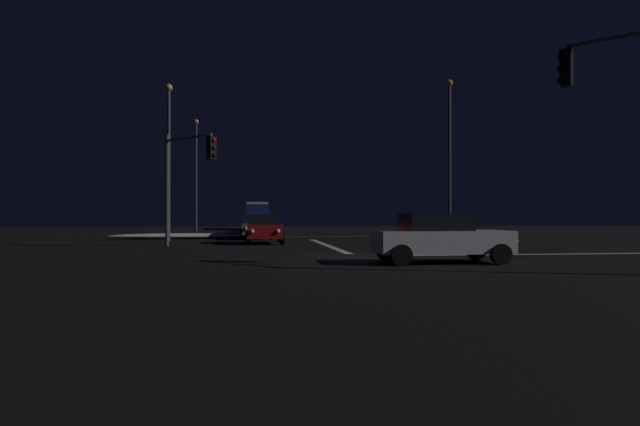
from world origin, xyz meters
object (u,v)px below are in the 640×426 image
box_truck (257,214)px  sedan_red (264,229)px  sedan_green (257,225)px  streetlamp_left_far (196,168)px  sedan_blue (256,223)px  traffic_signal_nw (186,168)px  streetlamp_left_near (169,151)px  sedan_gray (256,227)px  sedan_black (256,224)px  sedan_white_crossing (440,237)px  streetlamp_right_near (449,148)px

box_truck → sedan_red: bearing=-90.0°
sedan_green → streetlamp_left_far: streetlamp_left_far is taller
sedan_blue → sedan_green: bearing=-90.1°
sedan_green → traffic_signal_nw: bearing=-103.9°
sedan_blue → streetlamp_left_near: (-5.34, -21.31, 4.57)m
sedan_gray → streetlamp_left_far: size_ratio=0.43×
sedan_black → box_truck: 14.28m
sedan_white_crossing → streetlamp_left_near: (-10.78, 16.41, 4.57)m
sedan_gray → streetlamp_right_near: streetlamp_right_near is taller
sedan_black → traffic_signal_nw: traffic_signal_nw is taller
sedan_white_crossing → box_truck: bearing=96.6°
sedan_red → streetlamp_left_near: streetlamp_left_near is taller
sedan_green → streetlamp_left_near: streetlamp_left_near is taller
sedan_gray → streetlamp_right_near: 13.37m
traffic_signal_nw → streetlamp_right_near: 16.92m
sedan_gray → streetlamp_left_near: bearing=-154.8°
streetlamp_left_far → traffic_signal_nw: bearing=-85.5°
sedan_blue → traffic_signal_nw: traffic_signal_nw is taller
sedan_gray → sedan_green: same height
sedan_green → traffic_signal_nw: 15.12m
sedan_red → streetlamp_left_near: size_ratio=0.46×
streetlamp_left_far → sedan_blue: bearing=44.8°
sedan_gray → streetlamp_left_far: streetlamp_left_far is taller
sedan_blue → traffic_signal_nw: 27.96m
streetlamp_left_near → streetlamp_right_near: size_ratio=0.92×
sedan_green → sedan_blue: (0.03, 13.18, 0.00)m
streetlamp_right_near → box_truck: bearing=112.3°
sedan_black → sedan_blue: (0.05, 6.72, 0.00)m
box_truck → sedan_black: bearing=-91.1°
box_truck → traffic_signal_nw: size_ratio=1.49×
box_truck → streetlamp_left_near: size_ratio=0.89×
sedan_red → sedan_gray: 5.81m
sedan_white_crossing → streetlamp_left_far: size_ratio=0.43×
sedan_green → sedan_black: same height
sedan_gray → streetlamp_left_far: bearing=111.0°
streetlamp_left_near → sedan_gray: bearing=25.2°
sedan_black → streetlamp_left_far: streetlamp_left_far is taller
sedan_blue → streetlamp_right_near: 24.97m
sedan_red → sedan_white_crossing: same height
box_truck → streetlamp_right_near: bearing=-67.7°
sedan_white_crossing → traffic_signal_nw: traffic_signal_nw is taller
sedan_green → sedan_white_crossing: (5.47, -24.54, 0.00)m
sedan_blue → streetlamp_left_far: bearing=-135.2°
sedan_blue → streetlamp_left_far: (-5.34, -5.31, 4.96)m
sedan_red → sedan_black: bearing=90.9°
sedan_green → streetlamp_left_near: (-5.31, -8.13, 4.57)m
sedan_gray → sedan_black: bearing=89.6°
sedan_black → sedan_white_crossing: size_ratio=1.00×
sedan_blue → streetlamp_left_near: 22.44m
sedan_red → streetlamp_left_far: 20.73m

